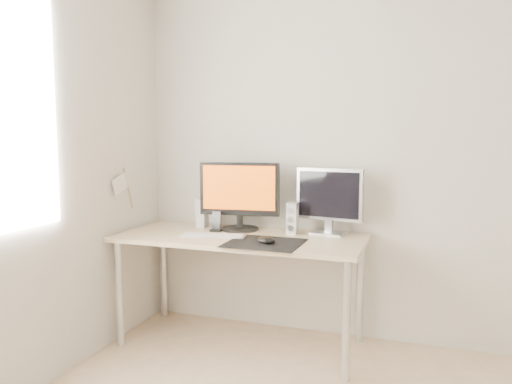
# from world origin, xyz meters

# --- Properties ---
(wall_back) EXTENTS (3.50, 0.00, 3.50)m
(wall_back) POSITION_xyz_m (0.00, 1.75, 1.25)
(wall_back) COLOR beige
(wall_back) RESTS_ON ground
(mousepad) EXTENTS (0.45, 0.40, 0.00)m
(mousepad) POSITION_xyz_m (-0.71, 1.21, 0.73)
(mousepad) COLOR black
(mousepad) RESTS_ON desk
(mouse) EXTENTS (0.11, 0.07, 0.04)m
(mouse) POSITION_xyz_m (-0.69, 1.18, 0.75)
(mouse) COLOR black
(mouse) RESTS_ON mousepad
(desk) EXTENTS (1.60, 0.70, 0.73)m
(desk) POSITION_xyz_m (-0.93, 1.38, 0.65)
(desk) COLOR #D1B587
(desk) RESTS_ON ground
(main_monitor) EXTENTS (0.55, 0.29, 0.47)m
(main_monitor) POSITION_xyz_m (-1.00, 1.55, 0.98)
(main_monitor) COLOR black
(main_monitor) RESTS_ON desk
(second_monitor) EXTENTS (0.45, 0.19, 0.43)m
(second_monitor) POSITION_xyz_m (-0.39, 1.61, 0.97)
(second_monitor) COLOR silver
(second_monitor) RESTS_ON desk
(speaker_left) EXTENTS (0.07, 0.08, 0.21)m
(speaker_left) POSITION_xyz_m (-1.29, 1.56, 0.83)
(speaker_left) COLOR silver
(speaker_left) RESTS_ON desk
(speaker_right) EXTENTS (0.07, 0.08, 0.21)m
(speaker_right) POSITION_xyz_m (-0.63, 1.54, 0.83)
(speaker_right) COLOR white
(speaker_right) RESTS_ON desk
(keyboard) EXTENTS (0.43, 0.19, 0.02)m
(keyboard) POSITION_xyz_m (-1.08, 1.28, 0.74)
(keyboard) COLOR silver
(keyboard) RESTS_ON desk
(phone_dock) EXTENTS (0.08, 0.07, 0.14)m
(phone_dock) POSITION_xyz_m (-1.13, 1.46, 0.77)
(phone_dock) COLOR black
(phone_dock) RESTS_ON desk
(pennant) EXTENTS (0.01, 0.23, 0.29)m
(pennant) POSITION_xyz_m (-1.72, 1.24, 1.05)
(pennant) COLOR #A57F54
(pennant) RESTS_ON wall_left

